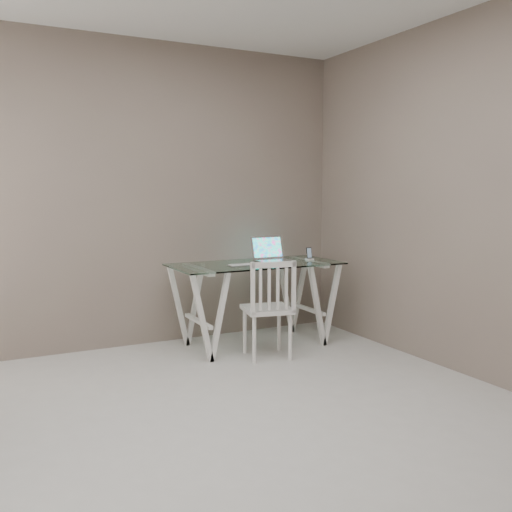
# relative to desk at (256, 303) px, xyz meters

# --- Properties ---
(room) EXTENTS (4.50, 4.52, 2.71)m
(room) POSITION_rel_desk_xyz_m (-1.02, -1.72, 1.33)
(room) COLOR #B8B6B1
(room) RESTS_ON ground
(desk) EXTENTS (1.50, 0.70, 0.75)m
(desk) POSITION_rel_desk_xyz_m (0.00, 0.00, 0.00)
(desk) COLOR silver
(desk) RESTS_ON ground
(chair) EXTENTS (0.45, 0.45, 0.83)m
(chair) POSITION_rel_desk_xyz_m (-0.09, -0.43, 0.07)
(chair) COLOR silver
(chair) RESTS_ON ground
(laptop) EXTENTS (0.32, 0.28, 0.22)m
(laptop) POSITION_rel_desk_xyz_m (0.21, 0.08, 0.42)
(laptop) COLOR #B5B5BA
(laptop) RESTS_ON desk
(keyboard) EXTENTS (0.27, 0.12, 0.01)m
(keyboard) POSITION_rel_desk_xyz_m (-0.16, -0.07, 0.37)
(keyboard) COLOR silver
(keyboard) RESTS_ON desk
(mouse) EXTENTS (0.12, 0.07, 0.04)m
(mouse) POSITION_rel_desk_xyz_m (-0.03, -0.24, 0.38)
(mouse) COLOR white
(mouse) RESTS_ON desk
(phone_dock) EXTENTS (0.06, 0.06, 0.12)m
(phone_dock) POSITION_rel_desk_xyz_m (0.56, -0.01, 0.39)
(phone_dock) COLOR white
(phone_dock) RESTS_ON desk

